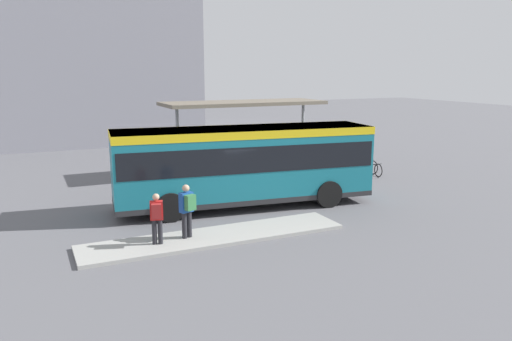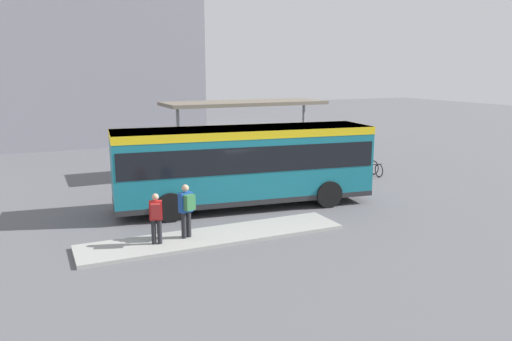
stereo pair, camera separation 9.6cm
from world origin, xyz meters
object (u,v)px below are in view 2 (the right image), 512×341
bicycle_black (374,169)px  pedestrian_companion (156,216)px  pedestrian_waiting (187,208)px  potted_planter_near_shelter (276,167)px  bicycle_blue (367,166)px  bicycle_red (359,163)px  city_bus (245,161)px

bicycle_black → pedestrian_companion: bearing=-61.5°
pedestrian_waiting → bicycle_black: pedestrian_waiting is taller
pedestrian_companion → potted_planter_near_shelter: (7.57, 6.92, -0.35)m
bicycle_black → bicycle_blue: (0.09, 0.70, 0.02)m
bicycle_blue → bicycle_red: 0.70m
bicycle_black → pedestrian_waiting: bearing=-60.4°
bicycle_black → bicycle_red: 1.41m
bicycle_blue → bicycle_red: bearing=-8.1°
pedestrian_companion → bicycle_red: bearing=-46.5°
potted_planter_near_shelter → pedestrian_companion: bearing=-137.6°
city_bus → bicycle_black: size_ratio=6.37×
bicycle_blue → potted_planter_near_shelter: 5.29m
pedestrian_waiting → bicycle_blue: pedestrian_waiting is taller
city_bus → bicycle_blue: bearing=28.6°
potted_planter_near_shelter → bicycle_black: bearing=-10.6°
bicycle_blue → pedestrian_waiting: bearing=112.0°
pedestrian_waiting → potted_planter_near_shelter: 9.40m
city_bus → bicycle_black: city_bus is taller
city_bus → bicycle_black: bearing=24.6°
city_bus → pedestrian_waiting: (-3.31, -3.05, -0.73)m
bicycle_black → potted_planter_near_shelter: size_ratio=1.23×
bicycle_red → bicycle_blue: bearing=-177.1°
bicycle_blue → potted_planter_near_shelter: (-5.27, 0.26, 0.31)m
bicycle_blue → bicycle_red: (0.02, 0.70, 0.00)m
bicycle_black → potted_planter_near_shelter: potted_planter_near_shelter is taller
bicycle_black → city_bus: bearing=-68.7°
pedestrian_companion → potted_planter_near_shelter: bearing=-33.9°
pedestrian_waiting → bicycle_red: size_ratio=0.99×
city_bus → potted_planter_near_shelter: 5.04m
pedestrian_waiting → bicycle_black: size_ratio=1.07×
bicycle_black → bicycle_blue: 0.71m
pedestrian_companion → bicycle_black: bearing=-51.3°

